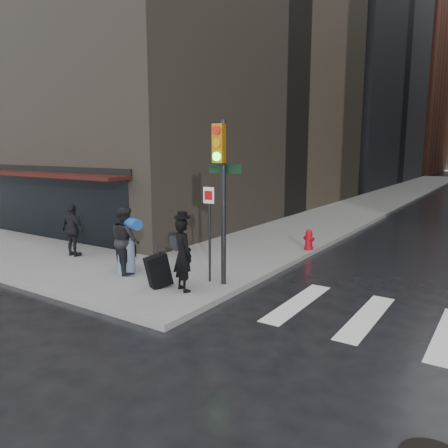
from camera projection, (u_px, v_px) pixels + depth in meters
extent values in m
plane|color=black|center=(157.00, 288.00, 11.34)|extent=(140.00, 140.00, 0.00)
cube|color=slate|center=(396.00, 195.00, 33.50)|extent=(4.00, 50.00, 0.15)
cube|color=silver|center=(298.00, 303.00, 10.26)|extent=(0.50, 3.00, 0.01)
cube|color=silver|center=(367.00, 317.00, 9.38)|extent=(0.50, 3.00, 0.01)
cube|color=slate|center=(303.00, 21.00, 46.71)|extent=(22.00, 24.00, 34.00)
cube|color=brown|center=(365.00, 86.00, 67.10)|extent=(22.00, 20.00, 26.00)
cube|color=black|center=(55.00, 207.00, 16.60)|extent=(8.00, 0.12, 2.60)
cube|color=black|center=(41.00, 174.00, 15.97)|extent=(8.40, 1.10, 0.12)
cube|color=black|center=(51.00, 169.00, 16.30)|extent=(8.40, 0.08, 0.22)
imported|color=black|center=(183.00, 255.00, 10.55)|extent=(0.78, 0.66, 1.80)
cylinder|color=black|center=(182.00, 217.00, 10.39)|extent=(0.38, 0.38, 0.05)
cylinder|color=black|center=(182.00, 215.00, 10.38)|extent=(0.24, 0.24, 0.14)
cube|color=black|center=(175.00, 243.00, 10.73)|extent=(0.40, 0.27, 0.31)
cube|color=black|center=(158.00, 271.00, 10.86)|extent=(0.56, 0.76, 0.91)
cylinder|color=black|center=(158.00, 252.00, 10.78)|extent=(0.04, 0.04, 0.42)
imported|color=black|center=(126.00, 240.00, 12.07)|extent=(1.13, 1.05, 1.87)
cube|color=black|center=(128.00, 249.00, 12.60)|extent=(0.64, 0.52, 0.35)
cylinder|color=#19458E|center=(133.00, 224.00, 11.78)|extent=(0.62, 0.45, 0.30)
imported|color=black|center=(73.00, 230.00, 13.98)|extent=(1.00, 0.43, 1.70)
cylinder|color=black|center=(224.00, 204.00, 10.88)|extent=(0.12, 0.12, 4.12)
cube|color=#AD6A0B|center=(219.00, 143.00, 10.43)|extent=(0.30, 0.20, 0.93)
cylinder|color=red|center=(217.00, 130.00, 10.29)|extent=(0.21, 0.07, 0.21)
cylinder|color=orange|center=(217.00, 143.00, 10.34)|extent=(0.21, 0.07, 0.21)
cylinder|color=#19E533|center=(217.00, 156.00, 10.40)|extent=(0.21, 0.07, 0.21)
cylinder|color=black|center=(210.00, 235.00, 11.22)|extent=(0.06, 0.06, 2.47)
cube|color=white|center=(209.00, 195.00, 11.02)|extent=(0.31, 0.04, 0.41)
cube|color=black|center=(225.00, 169.00, 10.80)|extent=(0.93, 0.09, 0.23)
cylinder|color=#9D0916|center=(309.00, 248.00, 15.00)|extent=(0.31, 0.31, 0.10)
cylinder|color=#9D0916|center=(309.00, 241.00, 14.95)|extent=(0.23, 0.23, 0.59)
sphere|color=#9D0916|center=(309.00, 232.00, 14.90)|extent=(0.21, 0.21, 0.21)
cylinder|color=#9D0916|center=(309.00, 238.00, 14.94)|extent=(0.41, 0.25, 0.14)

